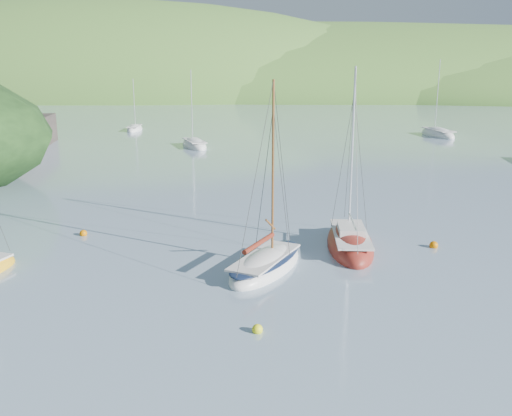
{
  "coord_description": "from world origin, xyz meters",
  "views": [
    {
      "loc": [
        2.95,
        -21.22,
        10.06
      ],
      "look_at": [
        1.43,
        8.0,
        2.5
      ],
      "focal_mm": 40.0,
      "sensor_mm": 36.0,
      "label": 1
    }
  ],
  "objects_px": {
    "sloop_red": "(350,244)",
    "distant_sloop_a": "(194,146)",
    "distant_sloop_b": "(438,135)",
    "daysailer_white": "(266,265)",
    "distant_sloop_c": "(135,129)"
  },
  "relations": [
    {
      "from": "daysailer_white",
      "to": "sloop_red",
      "type": "distance_m",
      "value": 5.84
    },
    {
      "from": "distant_sloop_c",
      "to": "sloop_red",
      "type": "bearing_deg",
      "value": -67.32
    },
    {
      "from": "distant_sloop_a",
      "to": "distant_sloop_b",
      "type": "height_order",
      "value": "distant_sloop_b"
    },
    {
      "from": "sloop_red",
      "to": "distant_sloop_c",
      "type": "xyz_separation_m",
      "value": [
        -26.18,
        53.75,
        -0.06
      ]
    },
    {
      "from": "distant_sloop_a",
      "to": "distant_sloop_b",
      "type": "relative_size",
      "value": 0.88
    },
    {
      "from": "distant_sloop_a",
      "to": "distant_sloop_c",
      "type": "xyz_separation_m",
      "value": [
        -11.55,
        16.25,
        -0.02
      ]
    },
    {
      "from": "daysailer_white",
      "to": "distant_sloop_c",
      "type": "bearing_deg",
      "value": 133.78
    },
    {
      "from": "distant_sloop_c",
      "to": "distant_sloop_a",
      "type": "bearing_deg",
      "value": -57.9
    },
    {
      "from": "daysailer_white",
      "to": "distant_sloop_b",
      "type": "distance_m",
      "value": 57.56
    },
    {
      "from": "sloop_red",
      "to": "distant_sloop_b",
      "type": "relative_size",
      "value": 0.95
    },
    {
      "from": "distant_sloop_a",
      "to": "distant_sloop_b",
      "type": "xyz_separation_m",
      "value": [
        31.99,
        12.07,
        0.02
      ]
    },
    {
      "from": "sloop_red",
      "to": "distant_sloop_a",
      "type": "distance_m",
      "value": 40.26
    },
    {
      "from": "distant_sloop_a",
      "to": "distant_sloop_c",
      "type": "bearing_deg",
      "value": 102.82
    },
    {
      "from": "daysailer_white",
      "to": "distant_sloop_b",
      "type": "height_order",
      "value": "distant_sloop_b"
    },
    {
      "from": "daysailer_white",
      "to": "distant_sloop_b",
      "type": "bearing_deg",
      "value": 90.76
    }
  ]
}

